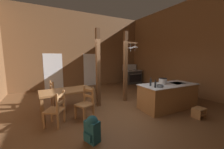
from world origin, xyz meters
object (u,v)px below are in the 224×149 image
(ladderback_chair_near_window, at_px, (56,110))
(bottle_tall_on_counter, at_px, (151,82))
(ladderback_chair_at_table_end, at_px, (86,103))
(step_stool, at_px, (199,112))
(mixing_bowl_on_counter, at_px, (160,86))
(stove_range, at_px, (132,76))
(backpack, at_px, (92,128))
(stockpot_on_counter, at_px, (163,81))
(ladderback_chair_by_post, at_px, (56,93))
(dining_table, at_px, (67,92))
(kitchen_island, at_px, (168,96))
(bottle_short_on_counter, at_px, (155,84))

(ladderback_chair_near_window, relative_size, bottle_tall_on_counter, 3.16)
(ladderback_chair_near_window, height_order, bottle_tall_on_counter, bottle_tall_on_counter)
(ladderback_chair_at_table_end, bearing_deg, step_stool, -28.07)
(mixing_bowl_on_counter, bearing_deg, stove_range, 63.54)
(backpack, height_order, stockpot_on_counter, stockpot_on_counter)
(step_stool, bearing_deg, ladderback_chair_by_post, 139.12)
(step_stool, relative_size, bottle_tall_on_counter, 1.20)
(step_stool, bearing_deg, mixing_bowl_on_counter, 136.03)
(ladderback_chair_by_post, bearing_deg, backpack, -80.45)
(stove_range, bearing_deg, step_stool, -104.64)
(dining_table, relative_size, backpack, 2.94)
(kitchen_island, height_order, mixing_bowl_on_counter, mixing_bowl_on_counter)
(ladderback_chair_near_window, xyz_separation_m, backpack, (0.62, -1.12, -0.14))
(stove_range, distance_m, bottle_short_on_counter, 5.05)
(dining_table, bearing_deg, ladderback_chair_at_table_end, -62.58)
(bottle_tall_on_counter, relative_size, bottle_short_on_counter, 1.15)
(stove_range, xyz_separation_m, dining_table, (-4.88, -2.81, 0.17))
(ladderback_chair_by_post, relative_size, stockpot_on_counter, 2.67)
(ladderback_chair_near_window, distance_m, ladderback_chair_by_post, 1.73)
(step_stool, distance_m, ladderback_chair_at_table_end, 3.51)
(ladderback_chair_by_post, relative_size, bottle_short_on_counter, 3.62)
(stove_range, height_order, bottle_short_on_counter, stove_range)
(bottle_tall_on_counter, bearing_deg, ladderback_chair_at_table_end, 165.66)
(dining_table, distance_m, stockpot_on_counter, 3.45)
(ladderback_chair_at_table_end, height_order, backpack, ladderback_chair_at_table_end)
(stove_range, height_order, backpack, stove_range)
(step_stool, height_order, stockpot_on_counter, stockpot_on_counter)
(ladderback_chair_by_post, bearing_deg, dining_table, -71.15)
(step_stool, xyz_separation_m, backpack, (-3.31, 0.44, 0.14))
(mixing_bowl_on_counter, height_order, bottle_tall_on_counter, bottle_tall_on_counter)
(step_stool, distance_m, ladderback_chair_by_post, 5.02)
(ladderback_chair_near_window, xyz_separation_m, ladderback_chair_by_post, (0.14, 1.72, 0.00))
(kitchen_island, height_order, dining_table, kitchen_island)
(backpack, relative_size, bottle_tall_on_counter, 1.98)
(dining_table, relative_size, ladderback_chair_by_post, 1.84)
(mixing_bowl_on_counter, distance_m, bottle_short_on_counter, 0.19)
(ladderback_chair_at_table_end, relative_size, backpack, 1.59)
(backpack, distance_m, bottle_short_on_counter, 2.42)
(step_stool, xyz_separation_m, ladderback_chair_at_table_end, (-3.09, 1.65, 0.27))
(ladderback_chair_by_post, height_order, ladderback_chair_at_table_end, same)
(ladderback_chair_by_post, bearing_deg, ladderback_chair_at_table_end, -66.79)
(ladderback_chair_by_post, bearing_deg, step_stool, -40.88)
(kitchen_island, height_order, bottle_tall_on_counter, bottle_tall_on_counter)
(step_stool, distance_m, backpack, 3.34)
(kitchen_island, distance_m, dining_table, 3.62)
(dining_table, relative_size, stockpot_on_counter, 4.92)
(kitchen_island, bearing_deg, bottle_tall_on_counter, 172.97)
(ladderback_chair_by_post, bearing_deg, ladderback_chair_near_window, -94.79)
(bottle_tall_on_counter, bearing_deg, stove_range, 60.55)
(kitchen_island, relative_size, ladderback_chair_near_window, 2.31)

